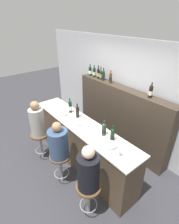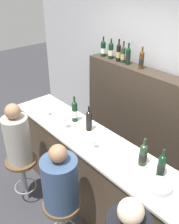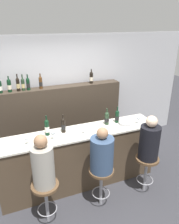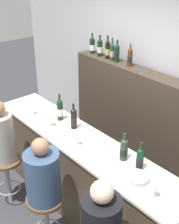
{
  "view_description": "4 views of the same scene",
  "coord_description": "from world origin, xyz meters",
  "views": [
    {
      "loc": [
        2.41,
        -1.47,
        2.99
      ],
      "look_at": [
        0.16,
        0.35,
        1.39
      ],
      "focal_mm": 28.0,
      "sensor_mm": 36.0,
      "label": 1
    },
    {
      "loc": [
        1.66,
        -1.29,
        2.78
      ],
      "look_at": [
        -0.08,
        0.22,
        1.46
      ],
      "focal_mm": 40.0,
      "sensor_mm": 36.0,
      "label": 2
    },
    {
      "loc": [
        -1.09,
        -2.87,
        2.84
      ],
      "look_at": [
        0.17,
        0.24,
        1.43
      ],
      "focal_mm": 35.0,
      "sensor_mm": 36.0,
      "label": 3
    },
    {
      "loc": [
        2.3,
        -1.59,
        3.01
      ],
      "look_at": [
        0.08,
        0.32,
        1.45
      ],
      "focal_mm": 50.0,
      "sensor_mm": 36.0,
      "label": 4
    }
  ],
  "objects": [
    {
      "name": "wine_glass_2",
      "position": [
        0.05,
        0.17,
        1.17
      ],
      "size": [
        0.07,
        0.07,
        0.13
      ],
      "color": "silver",
      "rests_on": "bar_counter"
    },
    {
      "name": "wine_bottle_backbar_0",
      "position": [
        -1.16,
        1.44,
        1.7
      ],
      "size": [
        0.08,
        0.08,
        0.31
      ],
      "color": "black",
      "rests_on": "back_bar_cabinet"
    },
    {
      "name": "wine_bottle_backbar_6",
      "position": [
        0.7,
        1.44,
        1.7
      ],
      "size": [
        0.08,
        0.08,
        0.31
      ],
      "color": "black",
      "rests_on": "back_bar_cabinet"
    },
    {
      "name": "wine_glass_1",
      "position": [
        -0.48,
        0.17,
        1.21
      ],
      "size": [
        0.08,
        0.08,
        0.17
      ],
      "color": "silver",
      "rests_on": "bar_counter"
    },
    {
      "name": "guest_seated_right",
      "position": [
        1.0,
        -0.35,
        1.02
      ],
      "size": [
        0.33,
        0.33,
        0.77
      ],
      "color": "black",
      "rests_on": "bar_stool_right"
    },
    {
      "name": "bar_counter",
      "position": [
        0.0,
        0.26,
        0.54
      ],
      "size": [
        2.85,
        0.57,
        1.08
      ],
      "color": "#473828",
      "rests_on": "ground_plane"
    },
    {
      "name": "wine_bottle_backbar_1",
      "position": [
        -0.99,
        1.44,
        1.7
      ],
      "size": [
        0.08,
        0.08,
        0.31
      ],
      "color": "black",
      "rests_on": "back_bar_cabinet"
    },
    {
      "name": "wine_bottle_backbar_4",
      "position": [
        -0.64,
        1.44,
        1.7
      ],
      "size": [
        0.07,
        0.07,
        0.31
      ],
      "color": "black",
      "rests_on": "back_bar_cabinet"
    },
    {
      "name": "wine_bottle_backbar_2",
      "position": [
        -0.83,
        1.44,
        1.71
      ],
      "size": [
        0.07,
        0.07,
        0.33
      ],
      "color": "black",
      "rests_on": "back_bar_cabinet"
    },
    {
      "name": "bar_stool_right",
      "position": [
        1.0,
        -0.35,
        0.54
      ],
      "size": [
        0.4,
        0.4,
        0.69
      ],
      "color": "gray",
      "rests_on": "ground_plane"
    },
    {
      "name": "wine_bottle_counter_3",
      "position": [
        0.77,
        0.36,
        1.21
      ],
      "size": [
        0.07,
        0.07,
        0.31
      ],
      "color": "black",
      "rests_on": "bar_counter"
    },
    {
      "name": "wine_glass_0",
      "position": [
        -0.88,
        0.17,
        1.19
      ],
      "size": [
        0.07,
        0.07,
        0.14
      ],
      "color": "silver",
      "rests_on": "bar_counter"
    },
    {
      "name": "back_bar_cabinet",
      "position": [
        0.0,
        1.44,
        0.79
      ],
      "size": [
        2.67,
        0.28,
        1.57
      ],
      "color": "#382D23",
      "rests_on": "ground_plane"
    },
    {
      "name": "wine_bottle_counter_1",
      "position": [
        -0.25,
        0.36,
        1.22
      ],
      "size": [
        0.07,
        0.07,
        0.32
      ],
      "color": "black",
      "rests_on": "bar_counter"
    },
    {
      "name": "wine_glass_3",
      "position": [
        1.12,
        0.17,
        1.18
      ],
      "size": [
        0.07,
        0.07,
        0.14
      ],
      "color": "silver",
      "rests_on": "bar_counter"
    },
    {
      "name": "bar_stool_left",
      "position": [
        -0.75,
        -0.35,
        0.54
      ],
      "size": [
        0.4,
        0.4,
        0.69
      ],
      "color": "gray",
      "rests_on": "ground_plane"
    },
    {
      "name": "wall_back",
      "position": [
        0.0,
        1.67,
        1.3
      ],
      "size": [
        6.4,
        0.05,
        2.6
      ],
      "color": "#B2B2B7",
      "rests_on": "ground_plane"
    },
    {
      "name": "wine_bottle_backbar_5",
      "position": [
        -0.4,
        1.44,
        1.7
      ],
      "size": [
        0.07,
        0.07,
        0.31
      ],
      "color": "#4C2D14",
      "rests_on": "back_bar_cabinet"
    },
    {
      "name": "wine_bottle_counter_0",
      "position": [
        -0.53,
        0.36,
        1.22
      ],
      "size": [
        0.07,
        0.07,
        0.35
      ],
      "color": "black",
      "rests_on": "bar_counter"
    },
    {
      "name": "bar_stool_middle",
      "position": [
        0.14,
        -0.35,
        0.54
      ],
      "size": [
        0.4,
        0.4,
        0.69
      ],
      "color": "gray",
      "rests_on": "ground_plane"
    },
    {
      "name": "ground_plane",
      "position": [
        0.0,
        0.0,
        0.0
      ],
      "size": [
        16.0,
        16.0,
        0.0
      ],
      "primitive_type": "plane",
      "color": "#333338"
    },
    {
      "name": "metal_bowl",
      "position": [
        0.87,
        0.22,
        1.11
      ],
      "size": [
        0.22,
        0.22,
        0.05
      ],
      "color": "#B7B7BC",
      "rests_on": "bar_counter"
    },
    {
      "name": "guest_seated_middle",
      "position": [
        0.14,
        -0.35,
        0.99
      ],
      "size": [
        0.36,
        0.36,
        0.73
      ],
      "color": "#334766",
      "rests_on": "bar_stool_middle"
    },
    {
      "name": "wine_bottle_counter_2",
      "position": [
        0.56,
        0.36,
        1.21
      ],
      "size": [
        0.08,
        0.08,
        0.31
      ],
      "color": "#233823",
      "rests_on": "bar_counter"
    },
    {
      "name": "guest_seated_left",
      "position": [
        -0.75,
        -0.35,
        1.03
      ],
      "size": [
        0.31,
        0.31,
        0.8
      ],
      "color": "gray",
      "rests_on": "bar_stool_left"
    },
    {
      "name": "wine_bottle_backbar_3",
      "position": [
        -0.74,
        1.44,
        1.7
      ],
      "size": [
        0.07,
        0.07,
        0.32
      ],
      "color": "#233823",
      "rests_on": "back_bar_cabinet"
    }
  ]
}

